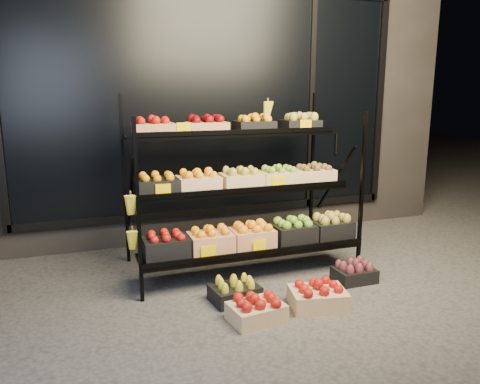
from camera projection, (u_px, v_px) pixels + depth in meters
name	position (u px, v px, depth m)	size (l,w,h in m)	color
ground	(266.00, 292.00, 4.00)	(24.00, 24.00, 0.00)	#514F4C
building	(190.00, 85.00, 6.01)	(6.00, 2.08, 3.50)	#2D2826
display_rack	(242.00, 189.00, 4.38)	(2.18, 1.02, 1.70)	black
floor_crate_left	(256.00, 309.00, 3.49)	(0.43, 0.34, 0.20)	#DEB880
floor_crate_midleft	(235.00, 290.00, 3.81)	(0.41, 0.33, 0.19)	black
floor_crate_midright	(318.00, 295.00, 3.70)	(0.49, 0.40, 0.21)	#DEB880
floor_crate_right	(354.00, 272.00, 4.21)	(0.36, 0.26, 0.19)	black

